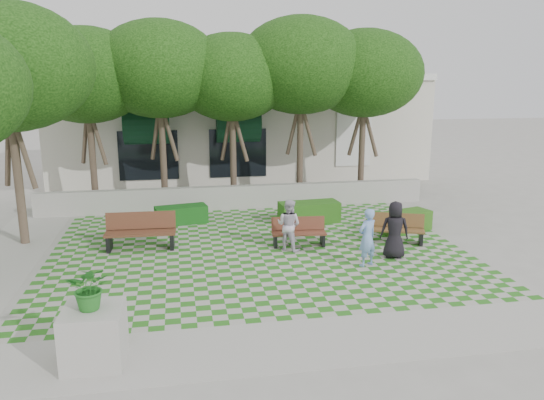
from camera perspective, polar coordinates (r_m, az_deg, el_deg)
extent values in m
plane|color=gray|center=(14.86, -0.86, -6.65)|extent=(90.00, 90.00, 0.00)
plane|color=#2B721E|center=(15.79, -1.47, -5.42)|extent=(12.00, 12.00, 0.00)
cube|color=#9E9B93|center=(10.64, 3.47, -15.11)|extent=(16.00, 2.00, 0.01)
cube|color=#9E9B93|center=(20.63, -3.71, 0.31)|extent=(15.00, 0.36, 0.90)
cube|color=brown|center=(16.78, 13.19, -3.14)|extent=(1.78, 1.09, 0.06)
cube|color=brown|center=(16.95, 13.20, -2.08)|extent=(1.63, 0.72, 0.43)
cube|color=black|center=(16.82, 10.57, -3.74)|extent=(0.26, 0.48, 0.42)
cube|color=black|center=(16.90, 15.72, -3.94)|extent=(0.26, 0.48, 0.42)
cube|color=#592D1E|center=(16.08, 2.92, -3.58)|extent=(1.67, 0.65, 0.05)
cube|color=#592D1E|center=(16.23, 2.82, -2.51)|extent=(1.64, 0.27, 0.41)
cube|color=black|center=(16.06, 0.34, -4.36)|extent=(0.13, 0.46, 0.40)
cube|color=black|center=(16.25, 5.45, -4.20)|extent=(0.13, 0.46, 0.40)
cube|color=#4F2B1B|center=(16.20, -13.96, -3.45)|extent=(2.08, 0.71, 0.07)
cube|color=#4F2B1B|center=(16.40, -13.92, -2.12)|extent=(2.06, 0.23, 0.52)
cube|color=black|center=(16.40, -17.10, -4.40)|extent=(0.14, 0.57, 0.50)
cube|color=black|center=(16.20, -10.69, -4.25)|extent=(0.14, 0.57, 0.50)
cube|color=#265316|center=(18.18, 13.98, -2.24)|extent=(2.01, 1.29, 0.65)
cube|color=#225416|center=(18.69, 4.01, -1.32)|extent=(2.15, 1.00, 0.73)
cube|color=#134816|center=(18.80, -9.73, -1.57)|extent=(1.87, 1.03, 0.62)
cube|color=#9E9B93|center=(10.27, -18.59, -13.69)|extent=(1.09, 1.09, 1.04)
imported|color=#236D22|center=(9.90, -18.99, -8.87)|extent=(0.76, 0.67, 0.81)
imported|color=#779CDA|center=(14.53, 10.20, -3.99)|extent=(0.69, 0.59, 1.61)
imported|color=black|center=(15.34, 13.07, -3.15)|extent=(0.91, 0.71, 1.64)
imported|color=silver|center=(15.61, 1.81, -2.70)|extent=(0.95, 0.92, 1.54)
cylinder|color=#47382B|center=(21.86, -18.71, 4.03)|extent=(0.26, 0.26, 3.64)
ellipsoid|color=#1E4C11|center=(21.62, -19.36, 12.55)|extent=(4.80, 4.80, 3.60)
cylinder|color=#47382B|center=(21.62, -11.62, 4.59)|extent=(0.26, 0.26, 3.81)
ellipsoid|color=#1E4C11|center=(21.39, -12.05, 13.62)|extent=(5.00, 5.00, 3.75)
cylinder|color=#47382B|center=(21.75, -4.20, 4.57)|extent=(0.26, 0.26, 3.58)
ellipsoid|color=#1E4C11|center=(21.51, -4.34, 13.03)|extent=(4.60, 4.60, 3.45)
cylinder|color=#47382B|center=(22.20, 3.03, 5.20)|extent=(0.26, 0.26, 3.92)
ellipsoid|color=#1E4C11|center=(21.98, 3.14, 14.27)|extent=(5.20, 5.20, 3.90)
cylinder|color=#47382B|center=(22.98, 9.61, 5.03)|extent=(0.26, 0.26, 3.70)
ellipsoid|color=#1E4C11|center=(22.76, 9.94, 13.28)|extent=(4.80, 4.80, 3.60)
cylinder|color=#47382B|center=(17.71, -25.59, 1.68)|extent=(0.26, 0.26, 3.81)
ellipsoid|color=#1E4C11|center=(17.43, -26.72, 12.69)|extent=(5.00, 5.00, 3.75)
cube|color=beige|center=(28.29, -3.66, 8.03)|extent=(18.00, 8.00, 5.00)
cube|color=white|center=(24.21, -2.60, 13.09)|extent=(18.00, 0.30, 0.30)
cube|color=black|center=(25.52, 8.74, 6.66)|extent=(1.40, 0.10, 2.40)
cylinder|color=#0F3921|center=(24.08, -13.32, 7.99)|extent=(3.00, 1.80, 1.80)
cube|color=black|center=(24.24, -13.14, 4.70)|extent=(2.60, 0.08, 2.20)
cylinder|color=#0F3921|center=(24.21, -3.73, 8.34)|extent=(3.00, 1.80, 1.80)
cube|color=black|center=(24.37, -3.68, 5.06)|extent=(2.60, 0.08, 2.20)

